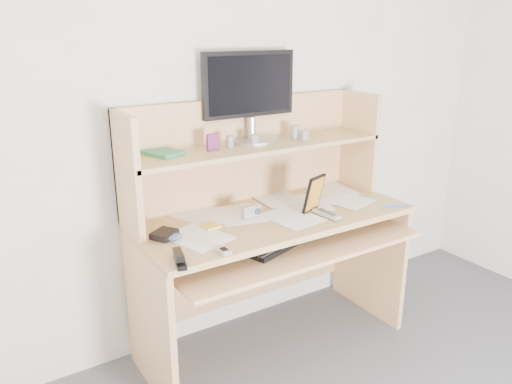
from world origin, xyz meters
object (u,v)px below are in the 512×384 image
keyboard (283,238)px  game_case (314,194)px  desk (265,220)px  monitor (250,94)px  tv_remote (326,214)px

keyboard → game_case: size_ratio=2.86×
desk → monitor: bearing=85.1°
desk → tv_remote: bearing=-49.8°
keyboard → monitor: monitor is taller
tv_remote → monitor: (-0.19, 0.41, 0.56)m
keyboard → tv_remote: tv_remote is taller
game_case → monitor: size_ratio=0.36×
desk → tv_remote: size_ratio=8.82×
tv_remote → monitor: monitor is taller
desk → keyboard: desk is taller
game_case → monitor: monitor is taller
keyboard → game_case: bearing=-11.2°
tv_remote → game_case: game_case is taller
keyboard → tv_remote: 0.25m
tv_remote → game_case: 0.12m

